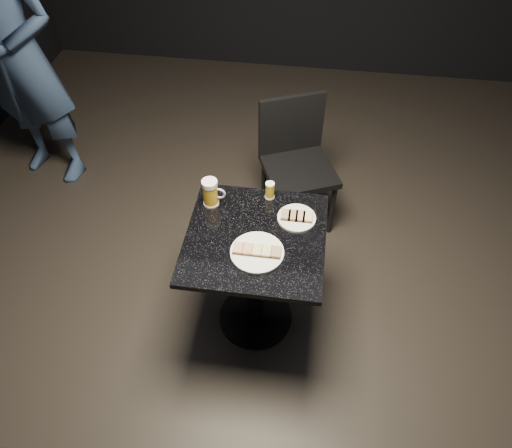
# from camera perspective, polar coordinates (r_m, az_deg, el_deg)

# --- Properties ---
(floor) EXTENTS (6.00, 6.00, 0.00)m
(floor) POSITION_cam_1_polar(r_m,az_deg,el_deg) (3.09, -0.05, -10.68)
(floor) COLOR black
(floor) RESTS_ON ground
(room_shell) EXTENTS (6.00, 6.00, 6.00)m
(room_shell) POSITION_cam_1_polar(r_m,az_deg,el_deg) (1.82, -0.09, 21.94)
(room_shell) COLOR black
(room_shell) RESTS_ON ground
(plate_large) EXTENTS (0.26, 0.26, 0.01)m
(plate_large) POSITION_cam_1_polar(r_m,az_deg,el_deg) (2.42, 0.12, -3.27)
(plate_large) COLOR white
(plate_large) RESTS_ON table
(plate_small) EXTENTS (0.20, 0.20, 0.01)m
(plate_small) POSITION_cam_1_polar(r_m,az_deg,el_deg) (2.58, 4.66, 0.67)
(plate_small) COLOR white
(plate_small) RESTS_ON table
(patron) EXTENTS (0.80, 0.61, 1.95)m
(patron) POSITION_cam_1_polar(r_m,az_deg,el_deg) (3.81, -25.56, 17.13)
(patron) COLOR navy
(patron) RESTS_ON floor
(table) EXTENTS (0.70, 0.70, 0.75)m
(table) POSITION_cam_1_polar(r_m,az_deg,el_deg) (2.68, -0.06, -4.86)
(table) COLOR black
(table) RESTS_ON floor
(beer_mug) EXTENTS (0.12, 0.08, 0.16)m
(beer_mug) POSITION_cam_1_polar(r_m,az_deg,el_deg) (2.61, -5.19, 3.61)
(beer_mug) COLOR silver
(beer_mug) RESTS_ON table
(beer_tumbler) EXTENTS (0.05, 0.05, 0.10)m
(beer_tumbler) POSITION_cam_1_polar(r_m,az_deg,el_deg) (2.66, 1.59, 3.87)
(beer_tumbler) COLOR silver
(beer_tumbler) RESTS_ON table
(chair) EXTENTS (0.58, 0.58, 0.89)m
(chair) POSITION_cam_1_polar(r_m,az_deg,el_deg) (3.34, 4.59, 7.62)
(chair) COLOR black
(chair) RESTS_ON floor
(canapes_on_plate_large) EXTENTS (0.23, 0.07, 0.02)m
(canapes_on_plate_large) POSITION_cam_1_polar(r_m,az_deg,el_deg) (2.40, 0.12, -3.02)
(canapes_on_plate_large) COLOR #4C3521
(canapes_on_plate_large) RESTS_ON plate_large
(canapes_on_plate_small) EXTENTS (0.16, 0.07, 0.02)m
(canapes_on_plate_small) POSITION_cam_1_polar(r_m,az_deg,el_deg) (2.56, 4.68, 0.93)
(canapes_on_plate_small) COLOR #4C3521
(canapes_on_plate_small) RESTS_ON plate_small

